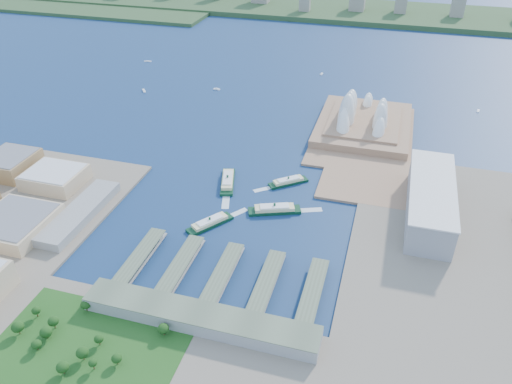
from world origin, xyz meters
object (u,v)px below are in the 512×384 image
(ferry_b, at_px, (288,180))
(ferry_d, at_px, (274,208))
(ferry_a, at_px, (228,179))
(toaster_building, at_px, (430,200))
(opera_house, at_px, (366,109))
(ferry_c, at_px, (210,221))

(ferry_b, height_order, ferry_d, ferry_d)
(ferry_a, bearing_deg, toaster_building, -16.59)
(ferry_d, bearing_deg, opera_house, -38.03)
(ferry_d, bearing_deg, ferry_c, 104.67)
(opera_house, relative_size, ferry_b, 3.70)
(ferry_b, relative_size, ferry_c, 0.92)
(opera_house, relative_size, ferry_c, 3.40)
(toaster_building, height_order, ferry_a, toaster_building)
(ferry_b, xyz_separation_m, ferry_c, (-60.83, -105.43, 0.40))
(ferry_a, xyz_separation_m, ferry_b, (70.33, 19.95, -0.95))
(ferry_b, bearing_deg, ferry_d, -40.16)
(toaster_building, height_order, ferry_c, toaster_building)
(ferry_a, xyz_separation_m, ferry_c, (9.50, -85.48, -0.55))
(toaster_building, relative_size, ferry_d, 2.68)
(ferry_c, bearing_deg, ferry_b, -84.54)
(opera_house, height_order, ferry_a, opera_house)
(opera_house, xyz_separation_m, ferry_d, (-71.94, -238.76, -26.53))
(opera_house, bearing_deg, ferry_a, -125.67)
(ferry_b, xyz_separation_m, ferry_d, (-1.23, -62.24, 0.86))
(ferry_a, height_order, ferry_d, ferry_a)
(opera_house, xyz_separation_m, ferry_a, (-141.04, -196.47, -26.45))
(opera_house, relative_size, ferry_d, 3.11)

